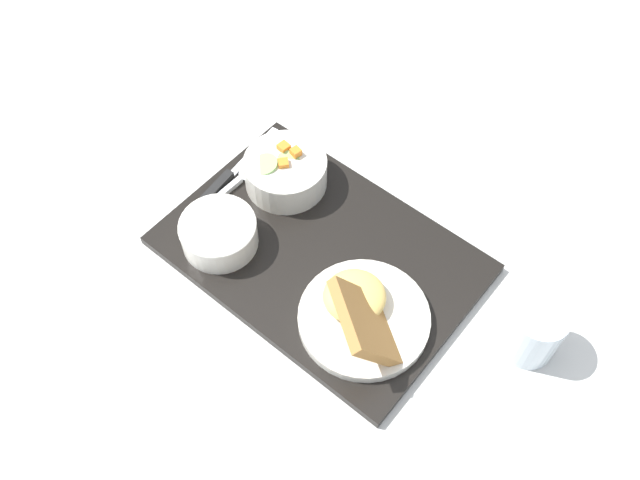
% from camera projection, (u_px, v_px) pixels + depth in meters
% --- Properties ---
extents(ground_plane, '(4.00, 4.00, 0.00)m').
position_uv_depth(ground_plane, '(320.00, 257.00, 1.01)').
color(ground_plane, silver).
extents(serving_tray, '(0.46, 0.33, 0.01)m').
position_uv_depth(serving_tray, '(320.00, 254.00, 1.00)').
color(serving_tray, black).
rests_on(serving_tray, ground_plane).
extents(bowl_salad, '(0.13, 0.13, 0.06)m').
position_uv_depth(bowl_salad, '(285.00, 170.00, 1.04)').
color(bowl_salad, silver).
rests_on(bowl_salad, serving_tray).
extents(bowl_soup, '(0.11, 0.11, 0.05)m').
position_uv_depth(bowl_soup, '(219.00, 232.00, 0.98)').
color(bowl_soup, silver).
rests_on(bowl_soup, serving_tray).
extents(plate_main, '(0.18, 0.18, 0.09)m').
position_uv_depth(plate_main, '(362.00, 314.00, 0.91)').
color(plate_main, silver).
rests_on(plate_main, serving_tray).
extents(knife, '(0.04, 0.20, 0.01)m').
position_uv_depth(knife, '(223.00, 182.00, 1.06)').
color(knife, silver).
rests_on(knife, serving_tray).
extents(spoon, '(0.03, 0.16, 0.01)m').
position_uv_depth(spoon, '(235.00, 183.00, 1.06)').
color(spoon, silver).
rests_on(spoon, serving_tray).
extents(glass_water, '(0.07, 0.07, 0.09)m').
position_uv_depth(glass_water, '(533.00, 333.00, 0.90)').
color(glass_water, silver).
rests_on(glass_water, ground_plane).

